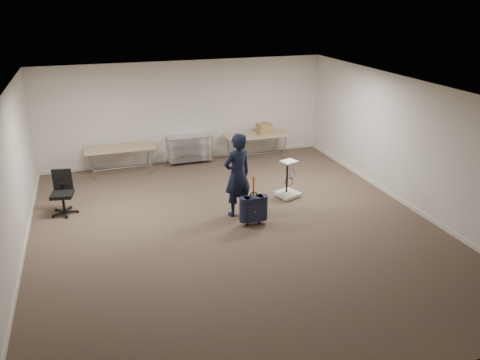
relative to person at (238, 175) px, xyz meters
name	(u,v)px	position (x,y,z in m)	size (l,w,h in m)	color
ground	(235,228)	(-0.25, -0.63, -0.91)	(9.00, 9.00, 0.00)	#413227
room_shell	(217,200)	(-0.25, 0.75, -0.86)	(8.00, 9.00, 9.00)	beige
folding_table_left	(120,149)	(-2.15, 3.32, -0.23)	(1.80, 0.75, 0.73)	tan
folding_table_right	(256,136)	(1.65, 3.32, -0.23)	(1.80, 0.75, 0.73)	tan
wire_shelf	(190,148)	(-0.25, 3.57, -0.47)	(1.22, 0.47, 0.80)	silver
person	(238,175)	(0.00, 0.00, 0.00)	(0.66, 0.43, 1.81)	black
suitcase	(253,209)	(0.15, -0.58, -0.55)	(0.39, 0.23, 1.05)	black
office_chair	(64,201)	(-3.56, 1.23, -0.62)	(0.58, 0.58, 0.96)	black
equipment_cart	(288,187)	(1.42, 0.53, -0.68)	(0.61, 0.61, 0.88)	beige
cardboard_box	(264,128)	(1.88, 3.35, -0.03)	(0.39, 0.29, 0.29)	#926344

